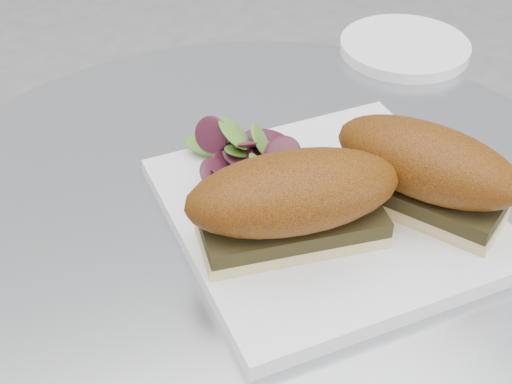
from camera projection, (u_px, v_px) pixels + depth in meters
The scene contains 5 objects.
plate at pixel (328, 213), 0.63m from camera, with size 0.26×0.26×0.02m, color white.
sandwich_left at pixel (293, 200), 0.57m from camera, with size 0.18×0.10×0.08m.
sandwich_right at pixel (425, 169), 0.60m from camera, with size 0.15×0.18×0.08m.
salad at pixel (243, 146), 0.65m from camera, with size 0.10×0.10×0.05m, color #5E912F, non-canonical shape.
saucer at pixel (405, 47), 0.88m from camera, with size 0.16×0.16×0.01m, color white.
Camera 1 is at (-0.18, -0.44, 1.15)m, focal length 50.00 mm.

